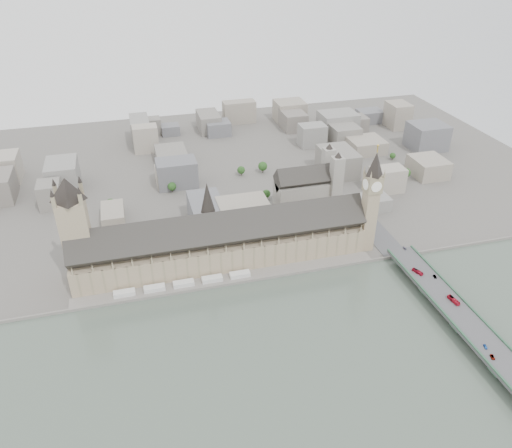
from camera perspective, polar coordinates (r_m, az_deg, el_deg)
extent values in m
plane|color=#595651|center=(450.29, -3.30, -5.87)|extent=(900.00, 900.00, 0.00)
plane|color=#4C594D|center=(336.75, 3.19, -22.40)|extent=(600.00, 600.00, 0.00)
cube|color=slate|center=(437.70, -2.88, -6.85)|extent=(600.00, 1.50, 3.00)
cube|color=slate|center=(443.82, -3.10, -6.33)|extent=(270.00, 15.00, 2.00)
cube|color=silver|center=(437.52, -14.81, -7.65)|extent=(18.00, 7.00, 4.00)
cube|color=silver|center=(437.02, -11.54, -7.21)|extent=(18.00, 7.00, 4.00)
cube|color=silver|center=(437.96, -8.27, -6.75)|extent=(18.00, 7.00, 4.00)
cube|color=silver|center=(440.31, -5.04, -6.27)|extent=(18.00, 7.00, 4.00)
cube|color=silver|center=(444.07, -1.86, -5.78)|extent=(18.00, 7.00, 4.00)
cube|color=tan|center=(459.01, -3.88, -3.17)|extent=(265.00, 40.00, 25.00)
cube|color=#282623|center=(446.70, -3.98, -0.77)|extent=(265.00, 40.73, 40.73)
cube|color=tan|center=(480.33, 12.67, 0.37)|extent=(12.00, 12.00, 62.00)
cube|color=gray|center=(462.12, 13.22, 4.53)|extent=(14.00, 14.00, 16.00)
cylinder|color=white|center=(465.39, 14.01, 4.62)|extent=(0.60, 10.00, 10.00)
cylinder|color=white|center=(458.94, 12.42, 4.44)|extent=(0.60, 10.00, 10.00)
cylinder|color=white|center=(467.77, 12.83, 4.92)|extent=(10.00, 0.60, 10.00)
cylinder|color=white|center=(456.51, 13.62, 4.14)|extent=(10.00, 0.60, 10.00)
cone|color=black|center=(454.20, 13.50, 6.67)|extent=(17.00, 17.00, 22.00)
cylinder|color=#EFC046|center=(448.78, 13.72, 8.30)|extent=(1.00, 1.00, 6.00)
sphere|color=#EFC046|center=(447.49, 13.78, 8.71)|extent=(2.00, 2.00, 2.00)
cone|color=gray|center=(465.14, 13.75, 6.28)|extent=(2.40, 2.40, 8.00)
cone|color=gray|center=(459.32, 12.31, 6.14)|extent=(2.40, 2.40, 8.00)
cone|color=gray|center=(454.93, 14.49, 5.60)|extent=(2.40, 2.40, 8.00)
cone|color=gray|center=(448.98, 13.03, 5.45)|extent=(2.40, 2.40, 8.00)
cube|color=tan|center=(447.04, -19.66, -1.96)|extent=(23.00, 23.00, 80.00)
cone|color=black|center=(423.43, -20.84, 3.73)|extent=(30.00, 30.00, 20.00)
cylinder|color=gray|center=(446.22, -5.43, 0.31)|extent=(12.00, 12.00, 20.00)
cone|color=black|center=(434.47, -5.59, 3.03)|extent=(13.00, 13.00, 28.00)
cube|color=#474749|center=(440.91, 20.59, -8.27)|extent=(25.00, 325.00, 10.25)
cube|color=gray|center=(543.59, 5.37, 3.17)|extent=(60.00, 28.00, 34.00)
cube|color=#282623|center=(533.69, 5.48, 5.26)|extent=(60.00, 28.28, 28.28)
cube|color=gray|center=(557.82, 8.13, 5.48)|extent=(12.00, 12.00, 64.00)
cube|color=gray|center=(538.19, 9.09, 4.40)|extent=(12.00, 12.00, 64.00)
imported|color=#B3142B|center=(456.22, 17.98, -5.21)|extent=(6.24, 10.79, 2.96)
imported|color=red|center=(433.86, 21.65, -8.08)|extent=(4.47, 12.44, 3.39)
imported|color=#194EA5|center=(402.40, 24.76, -12.61)|extent=(3.15, 4.89, 1.55)
imported|color=gray|center=(456.47, 19.76, -5.66)|extent=(2.47, 4.87, 1.53)
imported|color=gray|center=(396.49, 25.42, -13.57)|extent=(3.92, 5.66, 1.44)
imported|color=gray|center=(485.64, 16.63, -2.66)|extent=(2.34, 5.00, 1.41)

